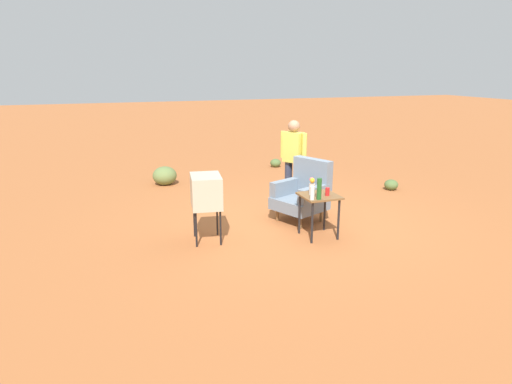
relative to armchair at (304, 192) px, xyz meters
The scene contains 12 objects.
ground_plane 0.50m from the armchair, 79.03° to the right, with size 60.00×60.00×0.00m, color #AD6033.
armchair is the anchor object (origin of this frame).
side_table 0.82m from the armchair, ahead, with size 0.56×0.56×0.68m.
tv_on_stand 1.87m from the armchair, 77.45° to the right, with size 0.66×0.52×1.03m.
person_standing 0.97m from the armchair, 168.55° to the left, with size 0.50×0.38×1.64m.
bottle_wine_green 1.10m from the armchair, 13.18° to the right, with size 0.07×0.07×0.32m, color #1E5623.
soda_can_red 0.91m from the armchair, ahead, with size 0.07×0.07×0.12m, color red.
bottle_short_clear 1.10m from the armchair, 18.89° to the right, with size 0.06×0.06×0.20m, color silver.
flower_vase 0.85m from the armchair, 16.67° to the right, with size 0.15×0.10×0.27m.
shrub_near 2.95m from the armchair, 113.95° to the left, with size 0.30×0.30×0.23m, color #516B38.
shrub_mid 4.40m from the armchair, 164.34° to the left, with size 0.28×0.28×0.22m, color #516B38.
shrub_far 3.82m from the armchair, 150.06° to the right, with size 0.54×0.54×0.42m, color olive.
Camera 1 is at (6.75, -3.21, 2.56)m, focal length 31.61 mm.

